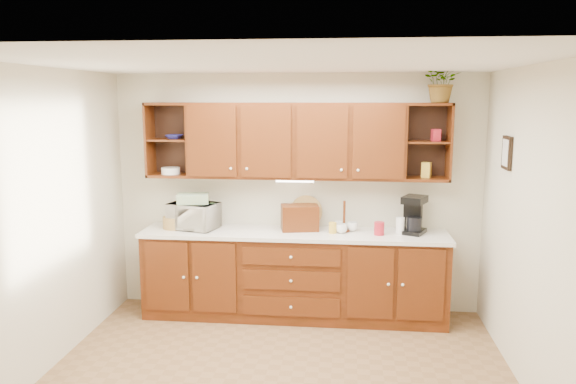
% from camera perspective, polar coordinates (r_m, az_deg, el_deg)
% --- Properties ---
extents(floor, '(4.00, 4.00, 0.00)m').
position_cam_1_polar(floor, '(4.94, -1.09, -18.69)').
color(floor, brown).
rests_on(floor, ground).
extents(ceiling, '(4.00, 4.00, 0.00)m').
position_cam_1_polar(ceiling, '(4.36, -1.20, 12.97)').
color(ceiling, white).
rests_on(ceiling, back_wall).
extents(back_wall, '(4.00, 0.00, 4.00)m').
position_cam_1_polar(back_wall, '(6.18, 0.89, -0.12)').
color(back_wall, beige).
rests_on(back_wall, floor).
extents(left_wall, '(0.00, 3.50, 3.50)m').
position_cam_1_polar(left_wall, '(5.12, -23.97, -2.99)').
color(left_wall, beige).
rests_on(left_wall, floor).
extents(right_wall, '(0.00, 3.50, 3.50)m').
position_cam_1_polar(right_wall, '(4.67, 24.04, -4.14)').
color(right_wall, beige).
rests_on(right_wall, floor).
extents(base_cabinets, '(3.20, 0.60, 0.90)m').
position_cam_1_polar(base_cabinets, '(6.10, 0.61, -8.50)').
color(base_cabinets, '#381906').
rests_on(base_cabinets, floor).
extents(countertop, '(3.24, 0.64, 0.04)m').
position_cam_1_polar(countertop, '(5.96, 0.61, -4.23)').
color(countertop, silver).
rests_on(countertop, base_cabinets).
extents(upper_cabinets, '(3.20, 0.33, 0.80)m').
position_cam_1_polar(upper_cabinets, '(5.95, 0.85, 5.25)').
color(upper_cabinets, '#381906').
rests_on(upper_cabinets, back_wall).
extents(undercabinet_light, '(0.40, 0.05, 0.02)m').
position_cam_1_polar(undercabinet_light, '(5.94, 0.70, 1.14)').
color(undercabinet_light, white).
rests_on(undercabinet_light, upper_cabinets).
extents(framed_picture, '(0.03, 0.24, 0.30)m').
position_cam_1_polar(framed_picture, '(5.44, 21.35, 3.73)').
color(framed_picture, black).
rests_on(framed_picture, right_wall).
extents(wicker_basket, '(0.31, 0.31, 0.13)m').
position_cam_1_polar(wicker_basket, '(6.22, -11.40, -3.04)').
color(wicker_basket, '#A37F44').
rests_on(wicker_basket, countertop).
extents(microwave, '(0.58, 0.46, 0.28)m').
position_cam_1_polar(microwave, '(6.15, -9.58, -2.40)').
color(microwave, beige).
rests_on(microwave, countertop).
extents(towel_stack, '(0.38, 0.31, 0.10)m').
position_cam_1_polar(towel_stack, '(6.11, -9.63, -0.66)').
color(towel_stack, '#C9C95F').
rests_on(towel_stack, microwave).
extents(wine_bottle, '(0.09, 0.09, 0.28)m').
position_cam_1_polar(wine_bottle, '(6.11, -7.66, -2.42)').
color(wine_bottle, black).
rests_on(wine_bottle, countertop).
extents(woven_tray, '(0.36, 0.12, 0.35)m').
position_cam_1_polar(woven_tray, '(6.14, 1.84, -3.53)').
color(woven_tray, '#A37F44').
rests_on(woven_tray, countertop).
extents(bread_box, '(0.43, 0.32, 0.27)m').
position_cam_1_polar(bread_box, '(5.99, 1.19, -2.62)').
color(bread_box, '#381906').
rests_on(bread_box, countertop).
extents(mug_tree, '(0.29, 0.29, 0.33)m').
position_cam_1_polar(mug_tree, '(5.99, 5.71, -3.51)').
color(mug_tree, '#381906').
rests_on(mug_tree, countertop).
extents(canister_red, '(0.12, 0.12, 0.14)m').
position_cam_1_polar(canister_red, '(5.87, 9.25, -3.68)').
color(canister_red, '#AA1826').
rests_on(canister_red, countertop).
extents(canister_white, '(0.10, 0.10, 0.18)m').
position_cam_1_polar(canister_white, '(5.94, 11.32, -3.39)').
color(canister_white, white).
rests_on(canister_white, countertop).
extents(canister_yellow, '(0.10, 0.10, 0.12)m').
position_cam_1_polar(canister_yellow, '(5.89, 4.56, -3.65)').
color(canister_yellow, gold).
rests_on(canister_yellow, countertop).
extents(coffee_maker, '(0.30, 0.34, 0.39)m').
position_cam_1_polar(coffee_maker, '(6.01, 12.66, -2.31)').
color(coffee_maker, black).
rests_on(coffee_maker, countertop).
extents(bowl_stack, '(0.20, 0.20, 0.05)m').
position_cam_1_polar(bowl_stack, '(6.20, -11.47, 5.51)').
color(bowl_stack, navy).
rests_on(bowl_stack, upper_cabinets).
extents(plate_stack, '(0.24, 0.24, 0.07)m').
position_cam_1_polar(plate_stack, '(6.24, -11.84, 2.13)').
color(plate_stack, white).
rests_on(plate_stack, upper_cabinets).
extents(pantry_box_yellow, '(0.11, 0.10, 0.16)m').
position_cam_1_polar(pantry_box_yellow, '(6.00, 13.87, 2.19)').
color(pantry_box_yellow, gold).
rests_on(pantry_box_yellow, upper_cabinets).
extents(pantry_box_red, '(0.09, 0.09, 0.12)m').
position_cam_1_polar(pantry_box_red, '(5.96, 14.79, 5.61)').
color(pantry_box_red, '#AA1826').
rests_on(pantry_box_red, upper_cabinets).
extents(potted_plant, '(0.40, 0.35, 0.43)m').
position_cam_1_polar(potted_plant, '(5.93, 15.41, 10.81)').
color(potted_plant, '#999999').
rests_on(potted_plant, upper_cabinets).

